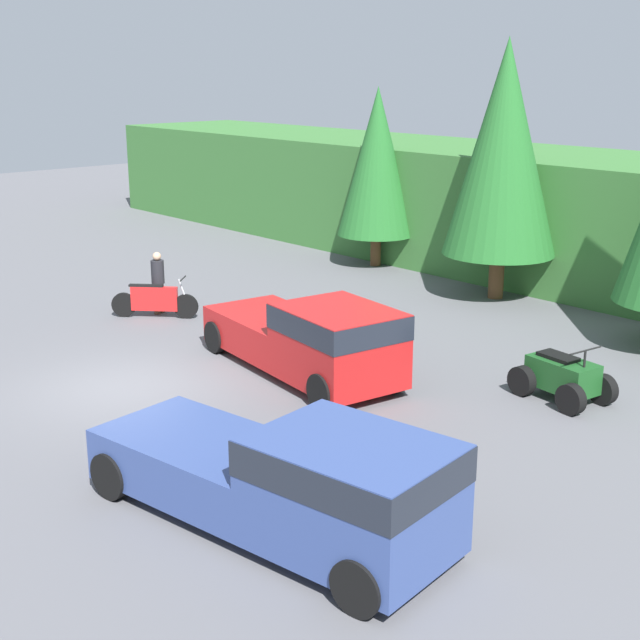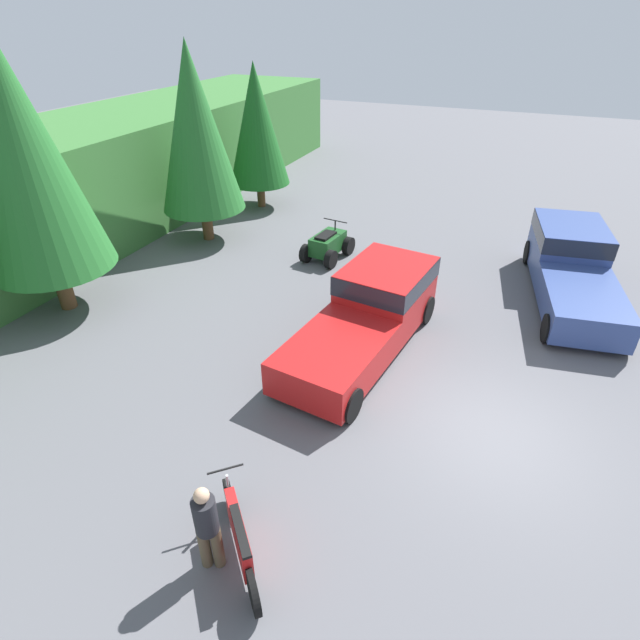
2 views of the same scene
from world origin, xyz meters
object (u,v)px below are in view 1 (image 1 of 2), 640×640
pickup_truck_red (314,337)px  dirt_bike (155,301)px  rider_person (158,280)px  pickup_truck_second (296,479)px  quad_atv (562,378)px

pickup_truck_red → dirt_bike: 6.62m
rider_person → pickup_truck_red: bearing=-26.2°
pickup_truck_second → dirt_bike: size_ratio=3.37×
dirt_bike → quad_atv: size_ratio=0.89×
pickup_truck_red → rider_person: bearing=-175.1°
pickup_truck_second → rider_person: bearing=148.1°
dirt_bike → rider_person: size_ratio=1.06×
dirt_bike → rider_person: (-0.31, 0.33, 0.47)m
pickup_truck_red → rider_person: 6.92m
pickup_truck_red → rider_person: pickup_truck_red is taller
pickup_truck_second → dirt_bike: (-11.63, 4.81, -0.47)m
pickup_truck_red → quad_atv: 5.33m
pickup_truck_red → pickup_truck_second: (5.03, -4.79, 0.00)m
pickup_truck_red → dirt_bike: (-6.61, 0.02, -0.47)m
dirt_bike → pickup_truck_red: bearing=-43.0°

